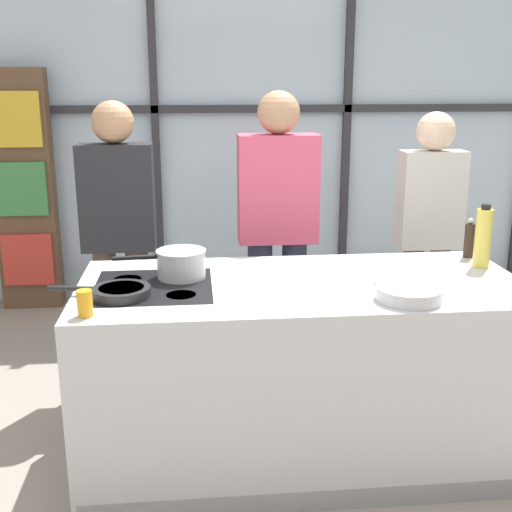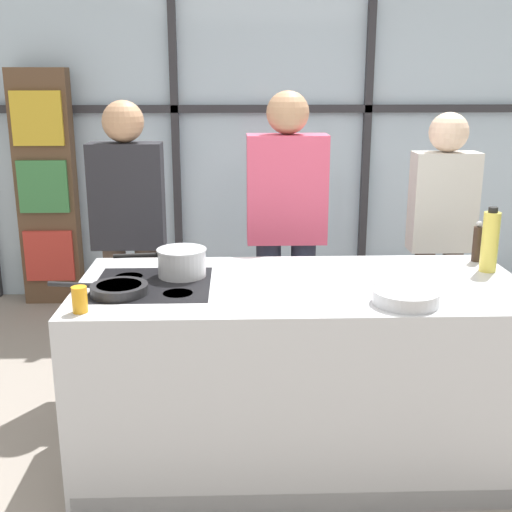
{
  "view_description": "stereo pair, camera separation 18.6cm",
  "coord_description": "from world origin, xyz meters",
  "px_view_note": "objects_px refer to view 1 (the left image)",
  "views": [
    {
      "loc": [
        -0.48,
        -2.74,
        1.77
      ],
      "look_at": [
        -0.2,
        0.1,
        0.98
      ],
      "focal_mm": 45.0,
      "sensor_mm": 36.0,
      "label": 1
    },
    {
      "loc": [
        -0.29,
        -2.75,
        1.77
      ],
      "look_at": [
        -0.2,
        0.1,
        0.98
      ],
      "focal_mm": 45.0,
      "sensor_mm": 36.0,
      "label": 2
    }
  ],
  "objects_px": {
    "mixing_bowl": "(409,293)",
    "juice_glass_near": "(85,303)",
    "pepper_grinder": "(469,239)",
    "spectator_far_left": "(119,228)",
    "spectator_center_left": "(278,222)",
    "spectator_center_right": "(429,226)",
    "oil_bottle": "(483,238)",
    "white_plate": "(399,281)",
    "saucepan": "(181,263)",
    "frying_pan": "(120,291)"
  },
  "relations": [
    {
      "from": "saucepan",
      "to": "oil_bottle",
      "type": "height_order",
      "value": "oil_bottle"
    },
    {
      "from": "saucepan",
      "to": "mixing_bowl",
      "type": "distance_m",
      "value": 1.04
    },
    {
      "from": "frying_pan",
      "to": "spectator_center_left",
      "type": "bearing_deg",
      "value": 51.05
    },
    {
      "from": "pepper_grinder",
      "to": "white_plate",
      "type": "bearing_deg",
      "value": -141.57
    },
    {
      "from": "pepper_grinder",
      "to": "spectator_far_left",
      "type": "bearing_deg",
      "value": 163.53
    },
    {
      "from": "saucepan",
      "to": "pepper_grinder",
      "type": "bearing_deg",
      "value": 7.89
    },
    {
      "from": "saucepan",
      "to": "pepper_grinder",
      "type": "xyz_separation_m",
      "value": [
        1.47,
        0.2,
        0.03
      ]
    },
    {
      "from": "frying_pan",
      "to": "pepper_grinder",
      "type": "bearing_deg",
      "value": 14.69
    },
    {
      "from": "mixing_bowl",
      "to": "frying_pan",
      "type": "bearing_deg",
      "value": 172.14
    },
    {
      "from": "spectator_center_right",
      "to": "saucepan",
      "type": "height_order",
      "value": "spectator_center_right"
    },
    {
      "from": "spectator_center_right",
      "to": "oil_bottle",
      "type": "height_order",
      "value": "spectator_center_right"
    },
    {
      "from": "pepper_grinder",
      "to": "juice_glass_near",
      "type": "distance_m",
      "value": 1.95
    },
    {
      "from": "oil_bottle",
      "to": "white_plate",
      "type": "bearing_deg",
      "value": -155.98
    },
    {
      "from": "white_plate",
      "to": "oil_bottle",
      "type": "bearing_deg",
      "value": 24.02
    },
    {
      "from": "spectator_center_left",
      "to": "mixing_bowl",
      "type": "distance_m",
      "value": 1.23
    },
    {
      "from": "oil_bottle",
      "to": "pepper_grinder",
      "type": "distance_m",
      "value": 0.18
    },
    {
      "from": "spectator_far_left",
      "to": "saucepan",
      "type": "height_order",
      "value": "spectator_far_left"
    },
    {
      "from": "spectator_center_left",
      "to": "saucepan",
      "type": "bearing_deg",
      "value": 53.64
    },
    {
      "from": "mixing_bowl",
      "to": "pepper_grinder",
      "type": "distance_m",
      "value": 0.81
    },
    {
      "from": "mixing_bowl",
      "to": "pepper_grinder",
      "type": "relative_size",
      "value": 1.32
    },
    {
      "from": "spectator_far_left",
      "to": "saucepan",
      "type": "relative_size",
      "value": 3.89
    },
    {
      "from": "frying_pan",
      "to": "pepper_grinder",
      "type": "height_order",
      "value": "pepper_grinder"
    },
    {
      "from": "white_plate",
      "to": "oil_bottle",
      "type": "height_order",
      "value": "oil_bottle"
    },
    {
      "from": "spectator_far_left",
      "to": "frying_pan",
      "type": "relative_size",
      "value": 3.78
    },
    {
      "from": "frying_pan",
      "to": "pepper_grinder",
      "type": "xyz_separation_m",
      "value": [
        1.72,
        0.45,
        0.07
      ]
    },
    {
      "from": "spectator_far_left",
      "to": "spectator_center_right",
      "type": "xyz_separation_m",
      "value": [
        1.82,
        0.0,
        -0.03
      ]
    },
    {
      "from": "spectator_far_left",
      "to": "oil_bottle",
      "type": "xyz_separation_m",
      "value": [
        1.82,
        -0.71,
        0.08
      ]
    },
    {
      "from": "saucepan",
      "to": "spectator_center_left",
      "type": "bearing_deg",
      "value": 53.64
    },
    {
      "from": "spectator_center_left",
      "to": "saucepan",
      "type": "xyz_separation_m",
      "value": [
        -0.55,
        -0.74,
        -0.02
      ]
    },
    {
      "from": "mixing_bowl",
      "to": "juice_glass_near",
      "type": "distance_m",
      "value": 1.31
    },
    {
      "from": "spectator_center_right",
      "to": "saucepan",
      "type": "relative_size",
      "value": 3.73
    },
    {
      "from": "frying_pan",
      "to": "oil_bottle",
      "type": "xyz_separation_m",
      "value": [
        1.71,
        0.28,
        0.12
      ]
    },
    {
      "from": "mixing_bowl",
      "to": "juice_glass_near",
      "type": "xyz_separation_m",
      "value": [
        -1.31,
        -0.06,
        0.02
      ]
    },
    {
      "from": "spectator_far_left",
      "to": "frying_pan",
      "type": "bearing_deg",
      "value": 96.15
    },
    {
      "from": "spectator_center_left",
      "to": "juice_glass_near",
      "type": "relative_size",
      "value": 16.26
    },
    {
      "from": "frying_pan",
      "to": "pepper_grinder",
      "type": "distance_m",
      "value": 1.78
    },
    {
      "from": "spectator_center_left",
      "to": "saucepan",
      "type": "relative_size",
      "value": 4.01
    },
    {
      "from": "spectator_far_left",
      "to": "mixing_bowl",
      "type": "relative_size",
      "value": 6.06
    },
    {
      "from": "saucepan",
      "to": "oil_bottle",
      "type": "distance_m",
      "value": 1.46
    },
    {
      "from": "spectator_center_left",
      "to": "spectator_center_right",
      "type": "bearing_deg",
      "value": -180.0
    },
    {
      "from": "spectator_far_left",
      "to": "spectator_center_left",
      "type": "relative_size",
      "value": 0.97
    },
    {
      "from": "mixing_bowl",
      "to": "pepper_grinder",
      "type": "height_order",
      "value": "pepper_grinder"
    },
    {
      "from": "spectator_far_left",
      "to": "oil_bottle",
      "type": "bearing_deg",
      "value": 158.56
    },
    {
      "from": "mixing_bowl",
      "to": "juice_glass_near",
      "type": "relative_size",
      "value": 2.6
    },
    {
      "from": "frying_pan",
      "to": "oil_bottle",
      "type": "height_order",
      "value": "oil_bottle"
    },
    {
      "from": "white_plate",
      "to": "oil_bottle",
      "type": "relative_size",
      "value": 0.73
    },
    {
      "from": "juice_glass_near",
      "to": "frying_pan",
      "type": "bearing_deg",
      "value": 64.11
    },
    {
      "from": "spectator_center_right",
      "to": "oil_bottle",
      "type": "bearing_deg",
      "value": 90.09
    },
    {
      "from": "pepper_grinder",
      "to": "spectator_center_right",
      "type": "bearing_deg",
      "value": 91.17
    },
    {
      "from": "spectator_center_left",
      "to": "juice_glass_near",
      "type": "bearing_deg",
      "value": 53.16
    }
  ]
}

